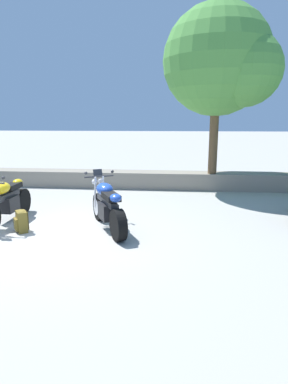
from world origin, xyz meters
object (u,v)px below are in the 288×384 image
(rider_backpack, at_px, (21,221))
(leafy_tree_mid_left, at_px, (223,63))
(motorcycle_blue_centre, at_px, (107,207))
(motorcycle_yellow_near_left, at_px, (6,202))

(rider_backpack, height_order, leafy_tree_mid_left, leafy_tree_mid_left)
(motorcycle_blue_centre, bearing_deg, leafy_tree_mid_left, 56.02)
(rider_backpack, distance_m, leafy_tree_mid_left, 7.31)
(rider_backpack, relative_size, leafy_tree_mid_left, 0.09)
(motorcycle_blue_centre, distance_m, leafy_tree_mid_left, 6.01)
(motorcycle_yellow_near_left, relative_size, leafy_tree_mid_left, 0.40)
(motorcycle_blue_centre, bearing_deg, motorcycle_yellow_near_left, 175.26)
(motorcycle_yellow_near_left, relative_size, rider_backpack, 4.39)
(motorcycle_yellow_near_left, distance_m, rider_backpack, 0.86)
(leafy_tree_mid_left, bearing_deg, rider_backpack, -135.20)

